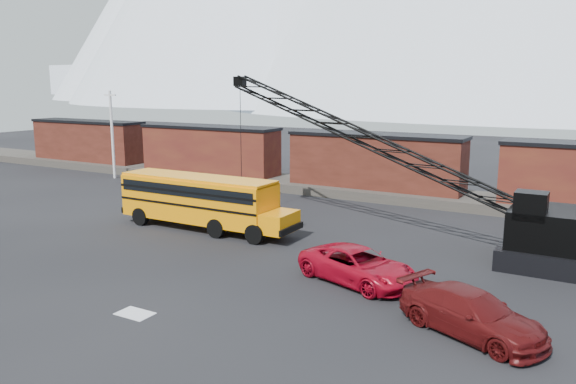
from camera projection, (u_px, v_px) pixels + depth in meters
name	position (u px, v px, depth m)	size (l,w,h in m)	color
ground	(192.00, 280.00, 24.94)	(160.00, 160.00, 0.00)	black
gravel_berm	(374.00, 192.00, 43.60)	(120.00, 5.00, 0.70)	#4B443E
boxcar_west_far	(88.00, 140.00, 58.81)	(13.70, 3.10, 4.17)	#582218
boxcar_west_near	(209.00, 149.00, 50.97)	(13.70, 3.10, 4.17)	#471514
boxcar_mid	(375.00, 161.00, 43.14)	(13.70, 3.10, 4.17)	#582218
utility_pole	(112.00, 133.00, 51.22)	(1.40, 0.24, 8.00)	silver
snow_patch	(135.00, 314.00, 21.29)	(1.40, 0.90, 0.02)	silver
school_bus	(202.00, 200.00, 33.40)	(11.65, 2.65, 3.19)	orange
red_pickup	(358.00, 266.00, 24.54)	(2.55, 5.54, 1.54)	#A7081C
maroon_suv	(472.00, 313.00, 19.40)	(2.19, 5.38, 1.56)	#4E0E0E
crawler_crane	(389.00, 150.00, 30.62)	(22.47, 4.20, 9.25)	black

